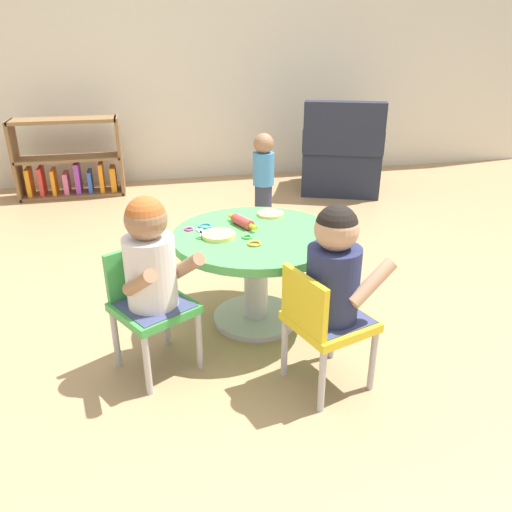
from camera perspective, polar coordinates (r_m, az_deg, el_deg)
ground_plane at (r=2.59m, az=-0.00°, el=-7.35°), size 10.00×10.00×0.00m
back_wall at (r=5.18m, az=-8.31°, el=24.31°), size 8.00×0.12×2.80m
craft_table at (r=2.42m, az=-0.00°, el=-0.13°), size 0.82×0.82×0.48m
child_chair_left at (r=2.16m, az=-12.21°, el=-5.41°), size 0.41×0.41×0.54m
seated_child_left at (r=2.03m, az=-12.17°, el=-0.24°), size 0.40×0.43×0.51m
child_chair_right at (r=2.00m, az=7.80°, el=-7.59°), size 0.38×0.38×0.54m
seated_child_right at (r=1.92m, az=9.11°, el=-1.47°), size 0.41×0.36×0.51m
bookshelf_low at (r=4.86m, az=-20.70°, el=9.87°), size 0.93×0.28×0.70m
armchair_dark at (r=4.79m, az=9.90°, el=11.10°), size 0.92×0.93×0.85m
toddler_standing at (r=3.99m, az=0.87°, el=9.65°), size 0.17×0.17×0.67m
rolling_pin at (r=2.45m, az=-1.59°, el=4.00°), size 0.11×0.22×0.05m
craft_scissors at (r=2.35m, az=-6.20°, el=2.40°), size 0.08×0.14×0.01m
playdough_blob_0 at (r=2.33m, az=-4.36°, el=2.43°), size 0.16×0.16×0.02m
playdough_blob_1 at (r=2.62m, az=1.69°, el=4.90°), size 0.14×0.14×0.02m
cookie_cutter_0 at (r=2.24m, az=-0.21°, el=1.44°), size 0.06×0.06×0.01m
cookie_cutter_1 at (r=2.44m, az=-7.80°, el=3.12°), size 0.05×0.05×0.01m
cookie_cutter_2 at (r=2.47m, az=-5.94°, el=3.50°), size 0.07×0.07×0.01m
cookie_cutter_3 at (r=2.32m, az=-1.05°, el=2.24°), size 0.05×0.05×0.01m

